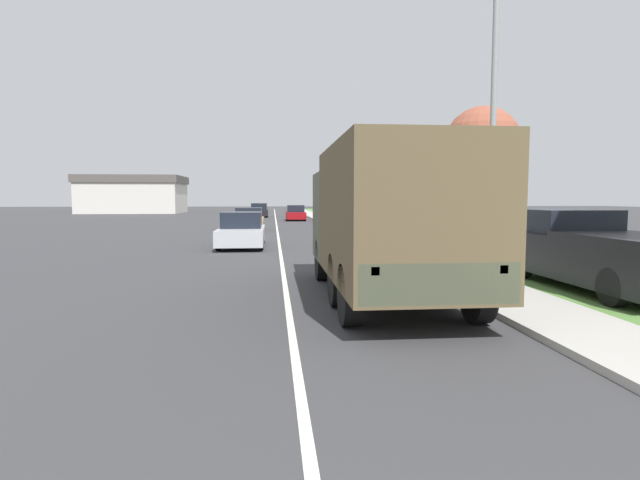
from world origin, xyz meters
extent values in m
plane|color=#38383A|center=(0.00, 40.00, 0.00)|extent=(180.00, 180.00, 0.00)
cube|color=silver|center=(0.00, 40.00, 0.00)|extent=(0.12, 120.00, 0.00)
cube|color=#ADAAA3|center=(4.50, 40.00, 0.06)|extent=(1.80, 120.00, 0.12)
cube|color=#56843D|center=(8.90, 40.00, 0.01)|extent=(7.00, 120.00, 0.02)
cube|color=#474C38|center=(2.06, 14.11, 1.64)|extent=(2.47, 1.97, 2.19)
cube|color=brown|center=(2.06, 10.59, 1.82)|extent=(2.47, 5.06, 2.56)
cube|color=#474C38|center=(2.06, 8.11, 0.89)|extent=(2.35, 0.10, 0.60)
cube|color=red|center=(1.13, 8.09, 1.09)|extent=(0.12, 0.06, 0.12)
cube|color=red|center=(2.98, 8.09, 1.09)|extent=(0.12, 0.06, 0.12)
cylinder|color=black|center=(0.97, 14.01, 0.52)|extent=(0.30, 1.03, 1.03)
cylinder|color=black|center=(3.14, 14.01, 0.52)|extent=(0.30, 1.03, 1.03)
cylinder|color=black|center=(0.97, 9.33, 0.52)|extent=(0.30, 1.03, 1.03)
cylinder|color=black|center=(3.14, 9.33, 0.52)|extent=(0.30, 1.03, 1.03)
cylinder|color=black|center=(0.97, 10.85, 0.52)|extent=(0.30, 1.03, 1.03)
cylinder|color=black|center=(3.14, 10.85, 0.52)|extent=(0.30, 1.03, 1.03)
cube|color=#B7BABF|center=(-1.62, 23.09, 0.50)|extent=(1.90, 4.88, 0.65)
cube|color=black|center=(-1.62, 23.19, 1.17)|extent=(1.67, 2.19, 0.68)
cylinder|color=black|center=(-2.47, 24.65, 0.32)|extent=(0.20, 0.64, 0.64)
cylinder|color=black|center=(-0.77, 24.65, 0.32)|extent=(0.20, 0.64, 0.64)
cylinder|color=black|center=(-2.47, 21.53, 0.32)|extent=(0.20, 0.64, 0.64)
cylinder|color=black|center=(-0.77, 21.53, 0.32)|extent=(0.20, 0.64, 0.64)
cube|color=tan|center=(-1.85, 34.57, 0.49)|extent=(1.90, 4.52, 0.63)
cube|color=black|center=(-1.85, 34.66, 1.14)|extent=(1.68, 2.04, 0.66)
cylinder|color=black|center=(-2.71, 36.01, 0.32)|extent=(0.20, 0.64, 0.64)
cylinder|color=black|center=(-1.00, 36.01, 0.32)|extent=(0.20, 0.64, 0.64)
cylinder|color=black|center=(-2.71, 33.12, 0.32)|extent=(0.20, 0.64, 0.64)
cylinder|color=black|center=(-1.00, 33.12, 0.32)|extent=(0.20, 0.64, 0.64)
cube|color=maroon|center=(1.86, 48.37, 0.49)|extent=(1.78, 3.96, 0.62)
cube|color=black|center=(1.86, 48.45, 1.12)|extent=(1.57, 1.78, 0.65)
cylinder|color=black|center=(1.08, 49.64, 0.32)|extent=(0.20, 0.64, 0.64)
cylinder|color=black|center=(2.65, 49.64, 0.32)|extent=(0.20, 0.64, 0.64)
cylinder|color=black|center=(1.08, 47.10, 0.32)|extent=(0.20, 0.64, 0.64)
cylinder|color=black|center=(2.65, 47.10, 0.32)|extent=(0.20, 0.64, 0.64)
cube|color=black|center=(-1.80, 57.36, 0.51)|extent=(1.95, 4.57, 0.67)
cube|color=black|center=(-1.80, 57.45, 1.19)|extent=(1.71, 2.06, 0.69)
cylinder|color=black|center=(-2.68, 58.83, 0.32)|extent=(0.20, 0.64, 0.64)
cylinder|color=black|center=(-0.93, 58.83, 0.32)|extent=(0.20, 0.64, 0.64)
cylinder|color=black|center=(-2.68, 55.90, 0.32)|extent=(0.20, 0.64, 0.64)
cylinder|color=black|center=(-0.93, 55.90, 0.32)|extent=(0.20, 0.64, 0.64)
cube|color=black|center=(7.14, 11.97, 0.73)|extent=(2.08, 5.32, 0.97)
cube|color=black|center=(7.14, 13.51, 1.52)|extent=(1.91, 2.23, 0.59)
cube|color=black|center=(7.14, 10.85, 1.28)|extent=(2.08, 3.09, 0.12)
cylinder|color=black|center=(6.22, 13.72, 0.40)|extent=(0.24, 0.76, 0.76)
cylinder|color=black|center=(8.06, 13.72, 0.40)|extent=(0.24, 0.76, 0.76)
cylinder|color=black|center=(6.22, 10.21, 0.40)|extent=(0.24, 0.76, 0.76)
cylinder|color=gray|center=(4.75, 12.48, 4.10)|extent=(0.14, 0.14, 7.96)
cylinder|color=brown|center=(10.09, 25.50, 1.89)|extent=(0.35, 0.35, 3.73)
sphere|color=brown|center=(10.09, 25.50, 4.77)|extent=(3.71, 3.71, 3.71)
cylinder|color=#4C3D2D|center=(10.13, 41.74, 2.02)|extent=(0.36, 0.36, 4.00)
sphere|color=#477038|center=(10.13, 41.74, 4.70)|extent=(2.49, 2.49, 2.49)
cube|color=#3D7042|center=(6.20, 15.30, 0.37)|extent=(0.55, 0.45, 0.70)
cube|color=beige|center=(-20.03, 74.95, 2.10)|extent=(13.34, 9.81, 4.20)
cube|color=#514C47|center=(-20.03, 74.95, 4.73)|extent=(13.87, 10.21, 1.05)
camera|label=1|loc=(-0.28, 1.33, 2.10)|focal=28.00mm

